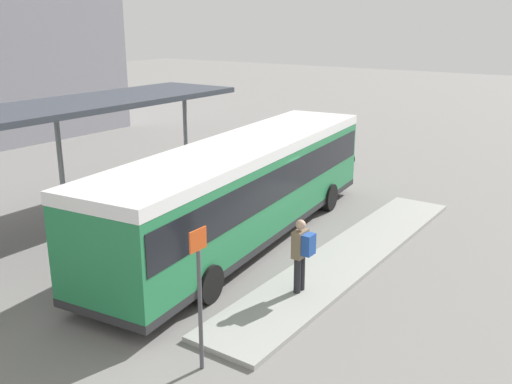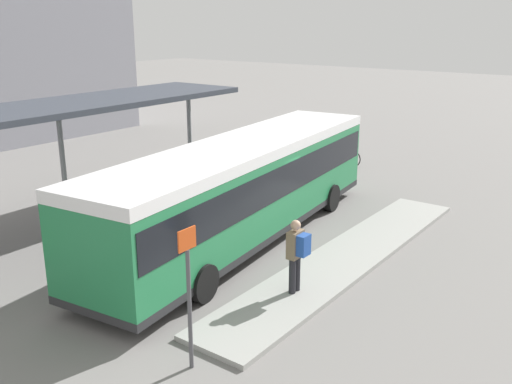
{
  "view_description": "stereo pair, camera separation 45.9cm",
  "coord_description": "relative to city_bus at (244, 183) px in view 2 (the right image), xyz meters",
  "views": [
    {
      "loc": [
        -12.86,
        -9.39,
        6.31
      ],
      "look_at": [
        0.62,
        0.0,
        1.33
      ],
      "focal_mm": 40.0,
      "sensor_mm": 36.0,
      "label": 1
    },
    {
      "loc": [
        -12.59,
        -9.77,
        6.31
      ],
      "look_at": [
        0.62,
        0.0,
        1.33
      ],
      "focal_mm": 40.0,
      "sensor_mm": 36.0,
      "label": 2
    }
  ],
  "objects": [
    {
      "name": "bicycle_black",
      "position": [
        10.29,
        3.58,
        -1.37
      ],
      "size": [
        0.48,
        1.76,
        0.76
      ],
      "rotation": [
        0.0,
        0.0,
        -1.6
      ],
      "color": "black",
      "rests_on": "ground_plane"
    },
    {
      "name": "curb_island",
      "position": [
        0.5,
        -3.19,
        -1.69
      ],
      "size": [
        11.63,
        1.8,
        0.12
      ],
      "color": "#9E9E99",
      "rests_on": "ground_plane"
    },
    {
      "name": "bicycle_green",
      "position": [
        9.97,
        1.95,
        -1.38
      ],
      "size": [
        0.48,
        1.7,
        0.74
      ],
      "rotation": [
        0.0,
        0.0,
        1.46
      ],
      "color": "black",
      "rests_on": "ground_plane"
    },
    {
      "name": "pedestrian_waiting",
      "position": [
        -2.18,
        -3.24,
        -0.6
      ],
      "size": [
        0.44,
        0.45,
        1.79
      ],
      "rotation": [
        0.0,
        0.0,
        1.57
      ],
      "color": "#232328",
      "rests_on": "curb_island"
    },
    {
      "name": "platform_sign",
      "position": [
        -5.79,
        -3.21,
        -0.19
      ],
      "size": [
        0.44,
        0.08,
        2.8
      ],
      "color": "#4C4C51",
      "rests_on": "ground_plane"
    },
    {
      "name": "bicycle_yellow",
      "position": [
        10.0,
        4.4,
        -1.38
      ],
      "size": [
        0.48,
        1.68,
        0.73
      ],
      "rotation": [
        0.0,
        0.0,
        -1.66
      ],
      "color": "black",
      "rests_on": "ground_plane"
    },
    {
      "name": "bicycle_blue",
      "position": [
        10.21,
        2.76,
        -1.37
      ],
      "size": [
        0.48,
        1.71,
        0.74
      ],
      "rotation": [
        0.0,
        0.0,
        -1.55
      ],
      "color": "black",
      "rests_on": "ground_plane"
    },
    {
      "name": "station_shelter",
      "position": [
        -2.46,
        5.11,
        2.0
      ],
      "size": [
        13.37,
        3.21,
        3.9
      ],
      "color": "#383D47",
      "rests_on": "ground_plane"
    },
    {
      "name": "ground_plane",
      "position": [
        -0.01,
        -0.0,
        -1.75
      ],
      "size": [
        120.0,
        120.0,
        0.0
      ],
      "primitive_type": "plane",
      "color": "slate"
    },
    {
      "name": "city_bus",
      "position": [
        0.0,
        0.0,
        0.0
      ],
      "size": [
        12.54,
        3.93,
        2.96
      ],
      "rotation": [
        0.0,
        0.0,
        0.11
      ],
      "color": "#237A47",
      "rests_on": "ground_plane"
    }
  ]
}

